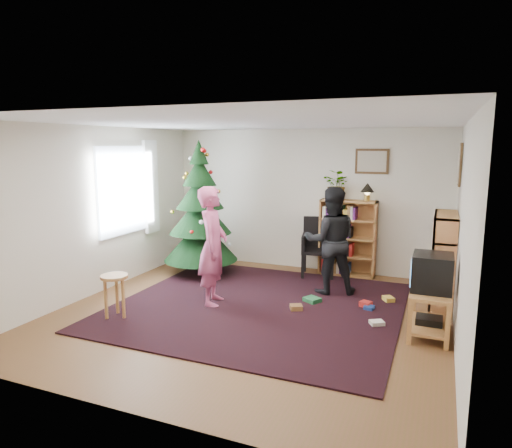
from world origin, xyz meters
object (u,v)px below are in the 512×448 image
at_px(person_by_chair, 331,241).
at_px(table_lamp, 367,189).
at_px(bookshelf_right, 443,259).
at_px(tv_stand, 430,309).
at_px(person_standing, 213,246).
at_px(stool, 115,285).
at_px(picture_back, 372,161).
at_px(picture_right, 460,164).
at_px(crt_tv, 432,272).
at_px(armchair, 320,244).
at_px(potted_plant, 338,185).
at_px(christmas_tree, 200,219).
at_px(bookshelf_back, 348,237).

distance_m(person_by_chair, table_lamp, 1.33).
height_order(bookshelf_right, tv_stand, bookshelf_right).
bearing_deg(person_standing, stool, 120.25).
bearing_deg(picture_back, picture_right, -28.69).
xyz_separation_m(picture_back, crt_tv, (1.07, -2.30, -1.19)).
distance_m(picture_back, person_standing, 3.13).
xyz_separation_m(picture_right, person_standing, (-3.11, -1.59, -1.12)).
distance_m(picture_back, bookshelf_right, 2.10).
distance_m(picture_right, bookshelf_right, 1.37).
height_order(armchair, person_standing, person_standing).
relative_size(picture_right, bookshelf_right, 0.46).
distance_m(picture_right, potted_plant, 1.99).
relative_size(bookshelf_right, crt_tv, 2.66).
bearing_deg(crt_tv, person_standing, -179.60).
height_order(picture_right, armchair, picture_right).
xyz_separation_m(crt_tv, stool, (-3.77, -0.99, -0.32)).
xyz_separation_m(person_standing, table_lamp, (1.75, 2.18, 0.67)).
xyz_separation_m(picture_back, bookshelf_right, (1.19, -1.17, -1.29)).
height_order(picture_back, christmas_tree, christmas_tree).
xyz_separation_m(tv_stand, potted_plant, (-1.61, 2.16, 1.23)).
bearing_deg(picture_right, armchair, 168.61).
height_order(person_standing, potted_plant, potted_plant).
distance_m(bookshelf_back, person_by_chair, 1.10).
xyz_separation_m(christmas_tree, potted_plant, (2.17, 0.88, 0.59)).
bearing_deg(armchair, christmas_tree, -172.16).
bearing_deg(picture_right, bookshelf_right, -107.01).
bearing_deg(stool, picture_right, 32.40).
bearing_deg(person_by_chair, crt_tv, 122.05).
xyz_separation_m(picture_back, person_standing, (-1.79, -2.32, -1.12)).
distance_m(picture_back, tv_stand, 3.01).
relative_size(bookshelf_back, person_standing, 0.78).
distance_m(stool, potted_plant, 3.98).
bearing_deg(bookshelf_back, picture_back, 21.89).
relative_size(picture_right, stool, 1.04).
height_order(person_by_chair, potted_plant, potted_plant).
bearing_deg(tv_stand, picture_right, 80.78).
height_order(christmas_tree, potted_plant, christmas_tree).
relative_size(christmas_tree, armchair, 2.32).
bearing_deg(tv_stand, picture_back, 114.99).
relative_size(armchair, stool, 1.72).
bearing_deg(stool, armchair, 57.05).
bearing_deg(tv_stand, bookshelf_back, 123.05).
distance_m(christmas_tree, bookshelf_right, 3.91).
xyz_separation_m(bookshelf_back, armchair, (-0.44, -0.17, -0.13)).
bearing_deg(stool, christmas_tree, 90.02).
relative_size(picture_right, person_by_chair, 0.37).
distance_m(christmas_tree, tv_stand, 4.04).
bearing_deg(stool, potted_plant, 55.41).
distance_m(bookshelf_back, armchair, 0.49).
bearing_deg(person_by_chair, armchair, -88.07).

